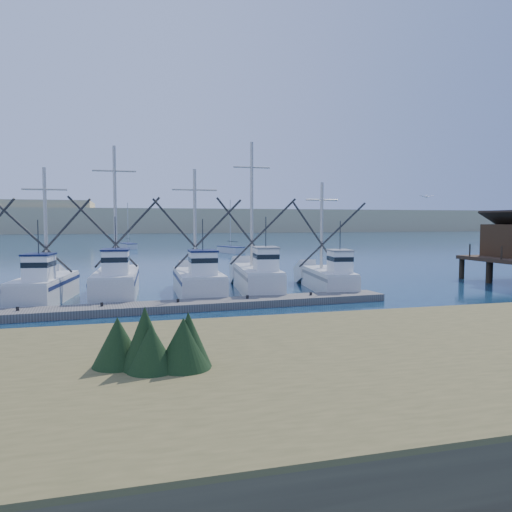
{
  "coord_description": "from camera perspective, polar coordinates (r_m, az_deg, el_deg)",
  "views": [
    {
      "loc": [
        -9.38,
        -20.9,
        4.85
      ],
      "look_at": [
        -1.42,
        8.0,
        2.76
      ],
      "focal_mm": 35.0,
      "sensor_mm": 36.0,
      "label": 1
    }
  ],
  "objects": [
    {
      "name": "ground",
      "position": [
        23.41,
        8.67,
        -8.01
      ],
      "size": [
        500.0,
        500.0,
        0.0
      ],
      "primitive_type": "plane",
      "color": "#0C2238",
      "rests_on": "ground"
    },
    {
      "name": "shore_bank",
      "position": [
        11.71,
        -8.0,
        -16.29
      ],
      "size": [
        40.0,
        10.0,
        1.6
      ],
      "primitive_type": "cube",
      "color": "#4C422D",
      "rests_on": "ground"
    },
    {
      "name": "floating_dock",
      "position": [
        27.46,
        -15.11,
        -5.88
      ],
      "size": [
        30.99,
        3.94,
        0.41
      ],
      "primitive_type": "cube",
      "rotation": [
        0.0,
        0.0,
        0.06
      ],
      "color": "slate",
      "rests_on": "ground"
    },
    {
      "name": "sailboat_far",
      "position": [
        91.02,
        -14.39,
        1.13
      ],
      "size": [
        2.98,
        6.41,
        8.1
      ],
      "rotation": [
        0.0,
        0.0,
        0.2
      ],
      "color": "silver",
      "rests_on": "ground"
    },
    {
      "name": "flying_gull",
      "position": [
        38.24,
        18.9,
        6.45
      ],
      "size": [
        1.12,
        0.2,
        0.2
      ],
      "color": "white",
      "rests_on": "ground"
    },
    {
      "name": "trawler_fleet",
      "position": [
        32.22,
        -14.67,
        -3.04
      ],
      "size": [
        30.52,
        8.68,
        10.35
      ],
      "color": "silver",
      "rests_on": "ground"
    },
    {
      "name": "sailboat_near",
      "position": [
        76.55,
        -2.89,
        0.73
      ],
      "size": [
        3.38,
        5.64,
        8.1
      ],
      "rotation": [
        0.0,
        0.0,
        0.33
      ],
      "color": "silver",
      "rests_on": "ground"
    },
    {
      "name": "dune_ridge",
      "position": [
        231.09,
        -13.1,
        3.93
      ],
      "size": [
        360.0,
        60.0,
        10.0
      ],
      "primitive_type": "cube",
      "color": "tan",
      "rests_on": "ground"
    }
  ]
}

